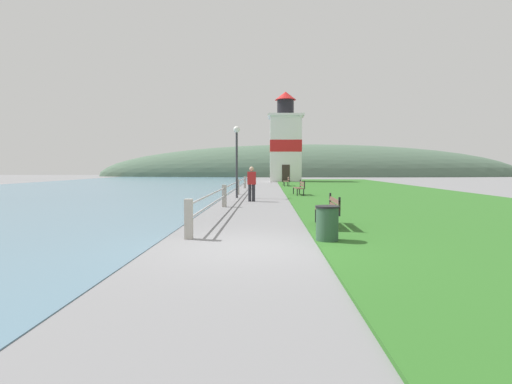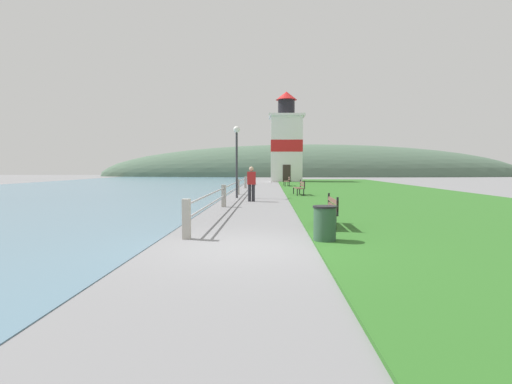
% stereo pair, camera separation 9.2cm
% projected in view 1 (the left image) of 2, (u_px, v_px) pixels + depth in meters
% --- Properties ---
extents(ground_plane, '(160.00, 160.00, 0.00)m').
position_uv_depth(ground_plane, '(247.00, 248.00, 8.43)').
color(ground_plane, slate).
extents(grass_verge, '(12.00, 56.06, 0.06)m').
position_uv_depth(grass_verge, '(373.00, 192.00, 26.85)').
color(grass_verge, '#2D6623').
rests_on(grass_verge, ground_plane).
extents(water_strip, '(24.00, 89.70, 0.01)m').
position_uv_depth(water_strip, '(58.00, 192.00, 27.50)').
color(water_strip, slate).
rests_on(water_strip, ground_plane).
extents(seawall_railing, '(0.18, 30.95, 0.95)m').
position_uv_depth(seawall_railing, '(238.00, 185.00, 24.79)').
color(seawall_railing, '#A8A399').
rests_on(seawall_railing, ground_plane).
extents(park_bench_near, '(0.49, 1.71, 0.94)m').
position_uv_depth(park_bench_near, '(329.00, 209.00, 11.03)').
color(park_bench_near, brown).
rests_on(park_bench_near, ground_plane).
extents(park_bench_midway, '(0.59, 1.67, 0.94)m').
position_uv_depth(park_bench_midway, '(300.00, 187.00, 23.67)').
color(park_bench_midway, brown).
rests_on(park_bench_midway, ground_plane).
extents(park_bench_far, '(0.52, 1.72, 0.94)m').
position_uv_depth(park_bench_far, '(287.00, 180.00, 35.23)').
color(park_bench_far, brown).
rests_on(park_bench_far, ground_plane).
extents(lighthouse, '(4.14, 4.14, 10.58)m').
position_uv_depth(lighthouse, '(285.00, 144.00, 47.12)').
color(lighthouse, white).
rests_on(lighthouse, ground_plane).
extents(person_strolling, '(0.44, 0.26, 1.74)m').
position_uv_depth(person_strolling, '(252.00, 183.00, 19.84)').
color(person_strolling, '#28282D').
rests_on(person_strolling, ground_plane).
extents(trash_bin, '(0.54, 0.54, 0.84)m').
position_uv_depth(trash_bin, '(327.00, 224.00, 8.93)').
color(trash_bin, '#2D5138').
rests_on(trash_bin, ground_plane).
extents(lamp_post, '(0.36, 0.36, 3.96)m').
position_uv_depth(lamp_post, '(237.00, 148.00, 21.97)').
color(lamp_post, '#333338').
rests_on(lamp_post, ground_plane).
extents(distant_hillside, '(80.00, 16.00, 12.00)m').
position_uv_depth(distant_hillside, '(308.00, 176.00, 75.41)').
color(distant_hillside, '#4C6651').
rests_on(distant_hillside, ground_plane).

